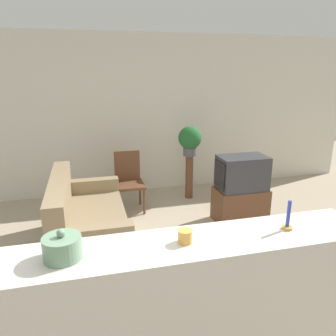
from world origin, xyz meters
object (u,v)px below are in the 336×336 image
(potted_plant, at_px, (190,139))
(couch, at_px, (86,224))
(television, at_px, (242,173))
(decorative_bowl, at_px, (62,247))
(wooden_chair, at_px, (129,179))

(potted_plant, bearing_deg, couch, -143.04)
(television, height_order, decorative_bowl, decorative_bowl)
(wooden_chair, height_order, potted_plant, potted_plant)
(television, xyz_separation_m, potted_plant, (-0.43, 1.03, 0.30))
(television, xyz_separation_m, wooden_chair, (-1.48, 0.82, -0.23))
(couch, bearing_deg, potted_plant, 36.96)
(potted_plant, height_order, decorative_bowl, decorative_bowl)
(wooden_chair, bearing_deg, television, -29.03)
(television, distance_m, decorative_bowl, 3.21)
(decorative_bowl, bearing_deg, television, 45.03)
(wooden_chair, distance_m, potted_plant, 1.20)
(television, distance_m, wooden_chair, 1.71)
(television, relative_size, wooden_chair, 0.75)
(couch, bearing_deg, decorative_bowl, -92.89)
(television, relative_size, potted_plant, 1.38)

